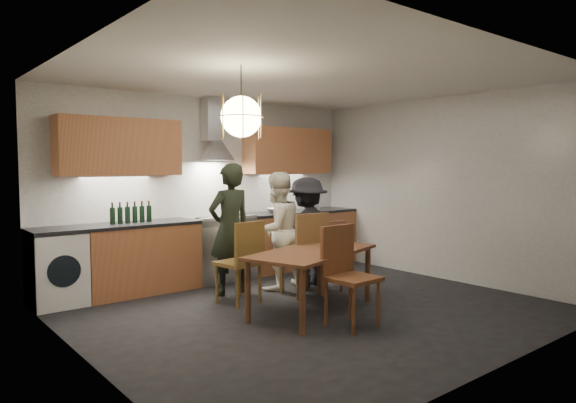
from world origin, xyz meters
TOP-DOWN VIEW (x-y plane):
  - ground at (0.00, 0.00)m, footprint 5.00×5.00m
  - room_shell at (0.00, 0.00)m, footprint 5.02×4.52m
  - counter_run at (0.02, 1.95)m, footprint 5.00×0.62m
  - range_stove at (0.00, 1.94)m, footprint 0.90×0.60m
  - wall_fixtures at (0.00, 2.07)m, footprint 4.30×0.54m
  - pendant_lamp at (-1.00, -0.10)m, footprint 0.43×0.43m
  - dining_table at (-0.06, -0.09)m, footprint 1.78×1.25m
  - chair_back_left at (-0.49, 0.63)m, footprint 0.50×0.50m
  - chair_back_mid at (0.31, 0.42)m, footprint 0.53×0.53m
  - chair_back_right at (0.66, 0.42)m, footprint 0.42×0.42m
  - chair_front at (-0.12, -0.67)m, footprint 0.47×0.47m
  - person_left at (-0.34, 1.15)m, footprint 0.61×0.41m
  - person_mid at (0.28, 0.97)m, footprint 0.78×0.63m
  - person_right at (0.71, 0.87)m, footprint 1.01×0.66m
  - mixing_bowl at (1.01, 1.92)m, footprint 0.34×0.34m
  - stock_pot at (1.80, 1.94)m, footprint 0.26×0.26m
  - wine_bottles at (-1.29, 1.96)m, footprint 0.54×0.06m

SIDE VIEW (x-z plane):
  - ground at x=0.00m, z-range 0.00..0.00m
  - range_stove at x=0.00m, z-range -0.02..0.90m
  - counter_run at x=0.02m, z-range 0.00..0.90m
  - chair_back_right at x=0.66m, z-range 0.07..0.99m
  - chair_back_left at x=-0.49m, z-range 0.07..1.05m
  - chair_front at x=-0.12m, z-range 0.07..1.09m
  - chair_back_mid at x=0.31m, z-range 0.08..1.12m
  - dining_table at x=-0.06m, z-range 0.26..0.95m
  - person_right at x=0.71m, z-range 0.00..1.47m
  - person_mid at x=0.28m, z-range 0.00..1.54m
  - person_left at x=-0.34m, z-range 0.00..1.66m
  - mixing_bowl at x=1.01m, z-range 0.90..0.97m
  - stock_pot at x=1.80m, z-range 0.90..1.04m
  - wine_bottles at x=-1.29m, z-range 0.90..1.17m
  - room_shell at x=0.00m, z-range 0.40..3.01m
  - wall_fixtures at x=0.00m, z-range 1.32..2.42m
  - pendant_lamp at x=-1.00m, z-range 1.75..2.45m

